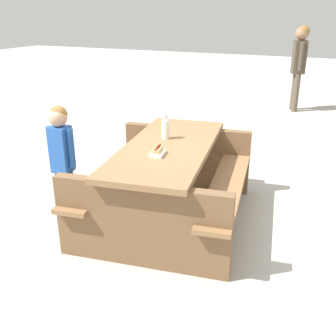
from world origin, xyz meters
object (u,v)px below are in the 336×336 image
object	(u,v)px
picnic_table	(168,176)
child_in_coat	(61,150)
hotdog_tray	(158,152)
bystander_adult	(299,57)
soda_bottle	(166,128)

from	to	relation	value
picnic_table	child_in_coat	bearing A→B (deg)	-64.15
hotdog_tray	bystander_adult	world-z (taller)	bystander_adult
bystander_adult	soda_bottle	bearing A→B (deg)	-6.67
picnic_table	bystander_adult	xyz separation A→B (m)	(-5.07, 0.47, 0.59)
picnic_table	child_in_coat	size ratio (longest dim) A/B	1.79
picnic_table	soda_bottle	size ratio (longest dim) A/B	8.49
hotdog_tray	child_in_coat	world-z (taller)	child_in_coat
picnic_table	hotdog_tray	world-z (taller)	hotdog_tray
picnic_table	child_in_coat	world-z (taller)	child_in_coat
picnic_table	soda_bottle	distance (m)	0.46
hotdog_tray	bystander_adult	size ratio (longest dim) A/B	0.12
bystander_adult	picnic_table	bearing A→B (deg)	-5.32
picnic_table	soda_bottle	xyz separation A→B (m)	(-0.17, -0.10, 0.41)
soda_bottle	child_in_coat	bearing A→B (deg)	-52.61
bystander_adult	child_in_coat	bearing A→B (deg)	-13.77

